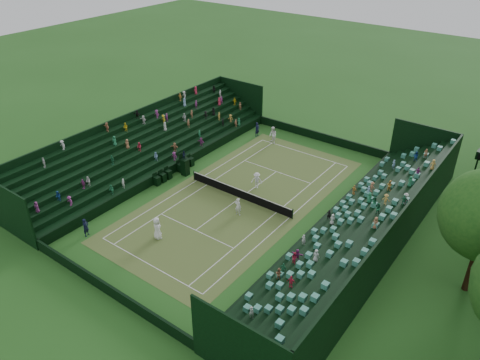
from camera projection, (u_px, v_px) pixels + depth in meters
The scene contains 17 objects.
ground at pixel (240, 198), 44.51m from camera, with size 160.00×160.00×0.00m, color #23551A.
court_surface at pixel (240, 198), 44.51m from camera, with size 12.97×26.77×0.01m, color #296521.
perimeter_wall_north at pixel (320, 136), 55.26m from camera, with size 17.17×0.20×1.00m, color black.
perimeter_wall_south at pixel (107, 289), 33.25m from camera, with size 17.17×0.20×1.00m, color black.
perimeter_wall_east at pixel (320, 225), 39.89m from camera, with size 0.20×31.77×1.00m, color black.
perimeter_wall_west at pixel (175, 168), 48.62m from camera, with size 0.20×31.77×1.00m, color black.
north_grandstand at pixel (368, 233), 37.22m from camera, with size 6.60×32.00×4.90m.
south_grandstand at pixel (146, 148), 50.24m from camera, with size 6.60×32.00×4.90m.
tennis_net at pixel (240, 193), 44.24m from camera, with size 11.67×0.10×1.06m.
umpire_chair at pixel (185, 165), 47.83m from camera, with size 0.87×0.87×2.74m.
courtside_chairs at pixel (174, 171), 48.14m from camera, with size 0.59×5.56×1.29m.
player_near_west at pixel (157, 228), 38.63m from camera, with size 0.99×0.65×2.03m, color white.
player_near_east at pixel (238, 207), 41.68m from camera, with size 0.64×0.42×1.74m, color white.
player_far_west at pixel (273, 135), 54.43m from camera, with size 0.98×0.76×2.01m, color white.
player_far_east at pixel (257, 180), 45.72m from camera, with size 1.10×0.63×1.70m, color white.
line_judge_north at pixel (257, 129), 56.10m from camera, with size 0.64×0.42×1.76m, color black.
line_judge_south at pixel (86, 227), 39.05m from camera, with size 0.60×0.40×1.66m, color black.
Camera 1 is at (22.36, -30.15, 23.98)m, focal length 35.00 mm.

